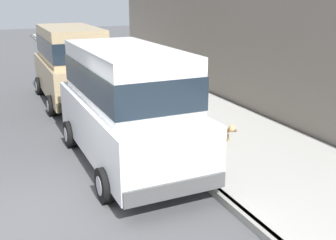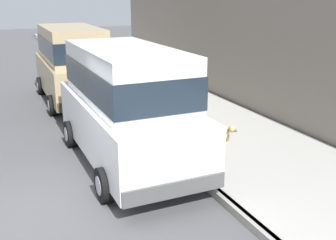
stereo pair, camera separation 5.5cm
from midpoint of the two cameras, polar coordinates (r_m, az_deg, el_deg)
ground_plane at (r=7.21m, az=-18.71°, el=-13.01°), size 80.00×80.00×0.00m
curb at (r=7.96m, az=4.97°, el=-8.49°), size 0.16×64.00×0.14m
sidewalk at (r=8.89m, az=15.31°, el=-6.20°), size 3.60×64.00×0.14m
car_white_van at (r=8.50m, az=-5.75°, el=2.72°), size 2.20×4.93×2.52m
car_tan_van at (r=14.04m, az=-13.35°, el=8.18°), size 2.14×4.90×2.52m
dog_tan at (r=9.72m, az=8.22°, el=-1.42°), size 0.35×0.73×0.49m
building_facade at (r=13.73m, az=9.39°, el=9.70°), size 0.50×20.00×3.49m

